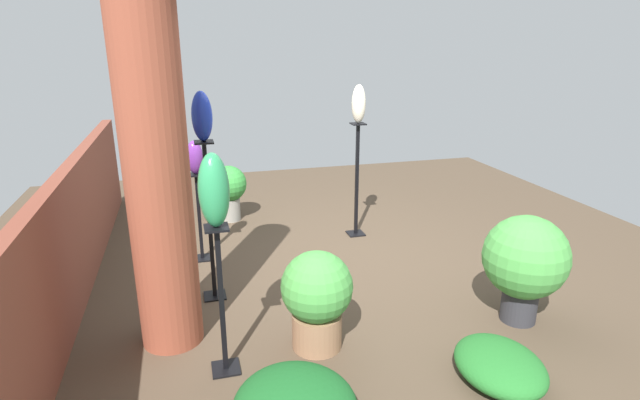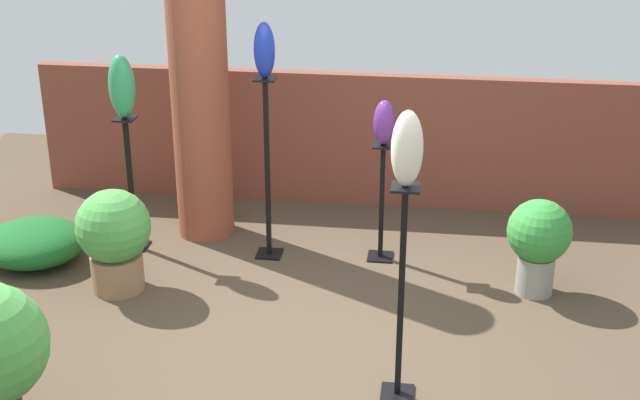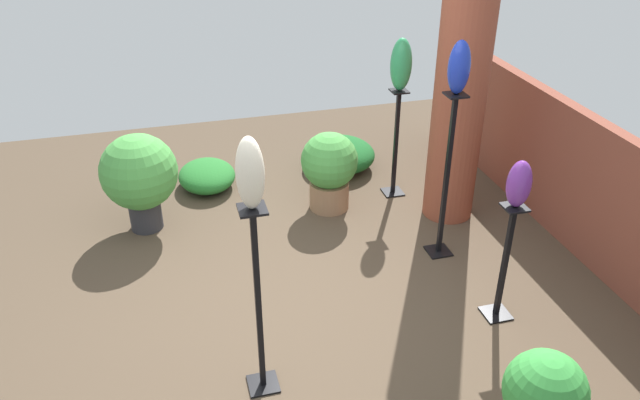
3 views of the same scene
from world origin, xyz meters
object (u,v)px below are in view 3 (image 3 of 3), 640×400
art_vase_ivory (250,173)px  potted_plant_front_right (139,175)px  art_vase_violet (519,184)px  potted_plant_back_center (329,168)px  art_vase_jade (401,65)px  pedestal_cobalt (446,184)px  pedestal_jade (396,148)px  pedestal_ivory (259,311)px  brick_pillar (462,82)px  potted_plant_mid_right (543,399)px  pedestal_violet (504,268)px  art_vase_cobalt (459,67)px

art_vase_ivory → potted_plant_front_right: art_vase_ivory is taller
art_vase_violet → potted_plant_back_center: 2.16m
art_vase_jade → pedestal_cobalt: bearing=0.0°
pedestal_jade → pedestal_ivory: bearing=-38.4°
brick_pillar → potted_plant_front_right: brick_pillar is taller
art_vase_violet → pedestal_ivory: bearing=-82.6°
art_vase_jade → potted_plant_mid_right: art_vase_jade is taller
art_vase_violet → potted_plant_mid_right: bearing=-19.7°
pedestal_violet → art_vase_violet: size_ratio=2.75×
potted_plant_mid_right → pedestal_ivory: bearing=-122.9°
pedestal_cobalt → art_vase_violet: 1.00m
potted_plant_mid_right → art_vase_ivory: bearing=-122.9°
pedestal_cobalt → potted_plant_back_center: size_ratio=1.86×
art_vase_violet → art_vase_jade: size_ratio=0.70×
pedestal_ivory → potted_plant_mid_right: (0.93, 1.43, -0.20)m
art_vase_violet → potted_plant_front_right: art_vase_violet is taller
art_vase_jade → pedestal_jade: bearing=135.0°
pedestal_ivory → art_vase_violet: bearing=97.4°
pedestal_ivory → pedestal_jade: pedestal_ivory is taller
pedestal_jade → potted_plant_front_right: 2.46m
pedestal_jade → art_vase_cobalt: 1.61m
brick_pillar → art_vase_jade: bearing=-144.1°
brick_pillar → pedestal_ivory: 2.84m
pedestal_jade → brick_pillar: bearing=35.9°
pedestal_jade → potted_plant_front_right: size_ratio=1.19×
pedestal_cobalt → potted_plant_mid_right: bearing=-9.6°
pedestal_violet → pedestal_cobalt: 0.92m
art_vase_cobalt → brick_pillar: bearing=149.1°
pedestal_violet → potted_plant_mid_right: 1.24m
pedestal_cobalt → potted_plant_front_right: (-1.09, -2.46, -0.12)m
brick_pillar → pedestal_cobalt: bearing=-30.9°
pedestal_violet → art_vase_jade: bearing=-177.9°
pedestal_violet → pedestal_jade: bearing=-177.9°
art_vase_jade → potted_plant_mid_right: (3.17, -0.35, -0.92)m
brick_pillar → art_vase_cobalt: size_ratio=6.33×
brick_pillar → potted_plant_front_right: size_ratio=2.84×
pedestal_ivory → pedestal_cobalt: bearing=122.4°
pedestal_violet → potted_plant_front_right: size_ratio=1.03×
pedestal_ivory → potted_plant_back_center: 2.39m
pedestal_ivory → art_vase_jade: size_ratio=2.74×
art_vase_jade → potted_plant_mid_right: 3.32m
brick_pillar → potted_plant_mid_right: bearing=-14.9°
pedestal_ivory → potted_plant_mid_right: bearing=57.1°
art_vase_cobalt → potted_plant_back_center: (-1.01, -0.71, -1.24)m
pedestal_violet → potted_plant_mid_right: size_ratio=1.31×
pedestal_cobalt → potted_plant_front_right: bearing=-113.9°
art_vase_violet → potted_plant_back_center: size_ratio=0.44×
art_vase_violet → art_vase_cobalt: art_vase_cobalt is taller
pedestal_violet → art_vase_violet: 0.70m
pedestal_cobalt → pedestal_jade: bearing=-180.0°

